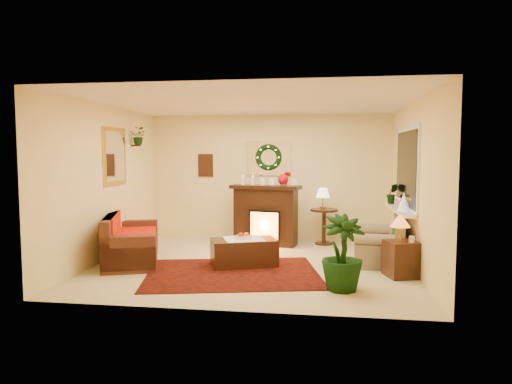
# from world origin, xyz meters

# --- Properties ---
(floor) EXTENTS (5.00, 5.00, 0.00)m
(floor) POSITION_xyz_m (0.00, 0.00, 0.00)
(floor) COLOR beige
(floor) RESTS_ON ground
(ceiling) EXTENTS (5.00, 5.00, 0.00)m
(ceiling) POSITION_xyz_m (0.00, 0.00, 2.60)
(ceiling) COLOR white
(ceiling) RESTS_ON ground
(wall_back) EXTENTS (5.00, 5.00, 0.00)m
(wall_back) POSITION_xyz_m (0.00, 2.25, 1.30)
(wall_back) COLOR #EFD88C
(wall_back) RESTS_ON ground
(wall_front) EXTENTS (5.00, 5.00, 0.00)m
(wall_front) POSITION_xyz_m (0.00, -2.25, 1.30)
(wall_front) COLOR #EFD88C
(wall_front) RESTS_ON ground
(wall_left) EXTENTS (4.50, 4.50, 0.00)m
(wall_left) POSITION_xyz_m (-2.50, 0.00, 1.30)
(wall_left) COLOR #EFD88C
(wall_left) RESTS_ON ground
(wall_right) EXTENTS (4.50, 4.50, 0.00)m
(wall_right) POSITION_xyz_m (2.50, 0.00, 1.30)
(wall_right) COLOR #EFD88C
(wall_right) RESTS_ON ground
(area_rug) EXTENTS (2.88, 2.39, 0.01)m
(area_rug) POSITION_xyz_m (-0.21, -0.64, 0.01)
(area_rug) COLOR #620E09
(area_rug) RESTS_ON floor
(sofa) EXTENTS (1.37, 2.00, 0.79)m
(sofa) POSITION_xyz_m (-2.04, -0.06, 0.43)
(sofa) COLOR #4E371E
(sofa) RESTS_ON floor
(red_throw) EXTENTS (0.80, 1.29, 0.02)m
(red_throw) POSITION_xyz_m (-2.10, 0.07, 0.46)
(red_throw) COLOR red
(red_throw) RESTS_ON sofa
(fireplace) EXTENTS (1.26, 0.62, 1.11)m
(fireplace) POSITION_xyz_m (0.01, 1.60, 0.55)
(fireplace) COLOR black
(fireplace) RESTS_ON floor
(poinsettia) EXTENTS (0.21, 0.21, 0.21)m
(poinsettia) POSITION_xyz_m (0.36, 1.57, 1.30)
(poinsettia) COLOR red
(poinsettia) RESTS_ON fireplace
(mantel_candle_a) EXTENTS (0.06, 0.06, 0.18)m
(mantel_candle_a) POSITION_xyz_m (-0.44, 1.59, 1.26)
(mantel_candle_a) COLOR beige
(mantel_candle_a) RESTS_ON fireplace
(mantel_candle_b) EXTENTS (0.06, 0.06, 0.18)m
(mantel_candle_b) POSITION_xyz_m (-0.24, 1.58, 1.26)
(mantel_candle_b) COLOR silver
(mantel_candle_b) RESTS_ON fireplace
(mantel_mirror) EXTENTS (0.92, 0.02, 0.72)m
(mantel_mirror) POSITION_xyz_m (0.00, 2.23, 1.70)
(mantel_mirror) COLOR white
(mantel_mirror) RESTS_ON wall_back
(wreath) EXTENTS (0.55, 0.11, 0.55)m
(wreath) POSITION_xyz_m (0.00, 2.19, 1.72)
(wreath) COLOR #194719
(wreath) RESTS_ON wall_back
(wall_art) EXTENTS (0.32, 0.03, 0.48)m
(wall_art) POSITION_xyz_m (-1.35, 2.23, 1.55)
(wall_art) COLOR #381E11
(wall_art) RESTS_ON wall_back
(gold_mirror) EXTENTS (0.03, 0.84, 1.00)m
(gold_mirror) POSITION_xyz_m (-2.48, 0.30, 1.75)
(gold_mirror) COLOR gold
(gold_mirror) RESTS_ON wall_left
(hanging_plant) EXTENTS (0.33, 0.28, 0.36)m
(hanging_plant) POSITION_xyz_m (-2.34, 1.05, 1.97)
(hanging_plant) COLOR #194719
(hanging_plant) RESTS_ON wall_left
(loveseat) EXTENTS (0.91, 1.37, 0.74)m
(loveseat) POSITION_xyz_m (2.06, 0.44, 0.42)
(loveseat) COLOR #8A7756
(loveseat) RESTS_ON floor
(window_frame) EXTENTS (0.03, 1.86, 1.36)m
(window_frame) POSITION_xyz_m (2.48, 0.55, 1.55)
(window_frame) COLOR white
(window_frame) RESTS_ON wall_right
(window_glass) EXTENTS (0.02, 1.70, 1.22)m
(window_glass) POSITION_xyz_m (2.47, 0.55, 1.55)
(window_glass) COLOR black
(window_glass) RESTS_ON wall_right
(window_sill) EXTENTS (0.22, 1.86, 0.04)m
(window_sill) POSITION_xyz_m (2.38, 0.55, 0.87)
(window_sill) COLOR white
(window_sill) RESTS_ON wall_right
(mini_tree) EXTENTS (0.19, 0.19, 0.29)m
(mini_tree) POSITION_xyz_m (2.38, 0.14, 1.04)
(mini_tree) COLOR white
(mini_tree) RESTS_ON window_sill
(sill_plant) EXTENTS (0.26, 0.21, 0.48)m
(sill_plant) POSITION_xyz_m (2.36, 1.23, 1.08)
(sill_plant) COLOR #1E4623
(sill_plant) RESTS_ON window_sill
(side_table_round) EXTENTS (0.69, 0.69, 0.71)m
(side_table_round) POSITION_xyz_m (1.16, 1.81, 0.33)
(side_table_round) COLOR #412212
(side_table_round) RESTS_ON floor
(lamp_cream) EXTENTS (0.27, 0.27, 0.42)m
(lamp_cream) POSITION_xyz_m (1.13, 1.80, 0.88)
(lamp_cream) COLOR beige
(lamp_cream) RESTS_ON side_table_round
(end_table_square) EXTENTS (0.53, 0.53, 0.53)m
(end_table_square) POSITION_xyz_m (2.26, -0.47, 0.27)
(end_table_square) COLOR #511C10
(end_table_square) RESTS_ON floor
(lamp_tiffany) EXTENTS (0.30, 0.30, 0.43)m
(lamp_tiffany) POSITION_xyz_m (2.23, -0.44, 0.74)
(lamp_tiffany) COLOR orange
(lamp_tiffany) RESTS_ON end_table_square
(coffee_table) EXTENTS (1.15, 0.89, 0.43)m
(coffee_table) POSITION_xyz_m (-0.13, -0.13, 0.21)
(coffee_table) COLOR #361F15
(coffee_table) RESTS_ON floor
(fruit_bowl) EXTENTS (0.28, 0.28, 0.06)m
(fruit_bowl) POSITION_xyz_m (-0.14, -0.12, 0.45)
(fruit_bowl) COLOR beige
(fruit_bowl) RESTS_ON coffee_table
(floor_palm) EXTENTS (2.18, 2.18, 2.99)m
(floor_palm) POSITION_xyz_m (1.37, -1.25, 0.45)
(floor_palm) COLOR #1B4221
(floor_palm) RESTS_ON floor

